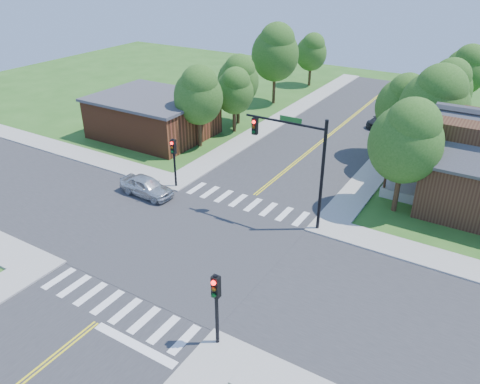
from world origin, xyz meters
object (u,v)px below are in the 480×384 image
Objects in this scene: signal_pole_se at (216,298)px; car_dgrey at (383,120)px; car_silver at (146,187)px; signal_pole_nw at (174,154)px; signal_mast_ne at (297,153)px.

signal_pole_se is 32.67m from car_dgrey.
signal_pole_se is 15.33m from car_silver.
signal_pole_se is 15.84m from signal_pole_nw.
signal_mast_ne is at bearing 98.56° from signal_pole_se.
signal_pole_nw reaches higher than car_silver.
car_dgrey is (9.10, 21.34, -2.03)m from signal_pole_nw.
car_silver is at bearing -168.72° from signal_mast_ne.
car_silver is (-12.16, 9.12, -1.95)m from signal_pole_se.
signal_mast_ne is 11.45m from car_silver.
signal_pole_se and signal_pole_nw have the same top height.
signal_pole_nw is (-11.20, 11.20, 0.00)m from signal_pole_se.
signal_pole_se is at bearing -45.00° from signal_pole_nw.
signal_pole_nw reaches higher than car_dgrey.
car_dgrey is at bearing 93.69° from signal_pole_se.
signal_mast_ne is at bearing 0.07° from signal_pole_nw.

